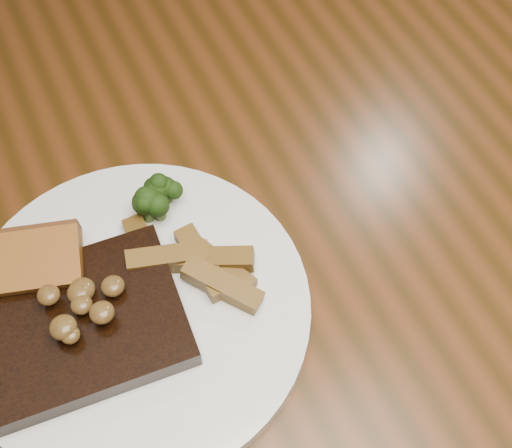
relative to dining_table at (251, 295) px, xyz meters
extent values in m
cube|color=#48240E|center=(0.00, 0.00, 0.07)|extent=(1.60, 0.90, 0.04)
cylinder|color=black|center=(0.72, 0.37, -0.30)|extent=(0.07, 0.07, 0.71)
cube|color=black|center=(0.22, 0.64, -0.23)|extent=(0.52, 0.52, 0.04)
cylinder|color=black|center=(0.43, 0.76, -0.45)|extent=(0.04, 0.04, 0.41)
cylinder|color=black|center=(0.10, 0.85, -0.45)|extent=(0.04, 0.04, 0.41)
cylinder|color=black|center=(0.33, 0.43, -0.45)|extent=(0.04, 0.04, 0.41)
cylinder|color=black|center=(0.01, 0.52, -0.45)|extent=(0.04, 0.04, 0.41)
cylinder|color=silver|center=(-0.12, -0.01, 0.10)|extent=(0.35, 0.35, 0.01)
cube|color=black|center=(-0.17, -0.01, 0.12)|extent=(0.19, 0.15, 0.03)
cube|color=#C3BA97|center=(-0.17, -0.08, 0.11)|extent=(0.15, 0.03, 0.02)
cube|color=#935B1A|center=(-0.19, 0.05, 0.12)|extent=(0.11, 0.08, 0.02)
camera|label=1|loc=(-0.14, -0.30, 0.69)|focal=50.00mm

